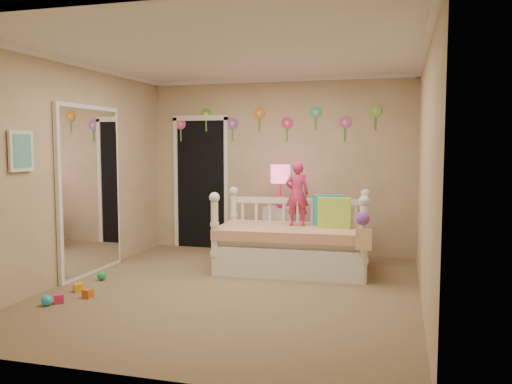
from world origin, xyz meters
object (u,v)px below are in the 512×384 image
(daybed, at_px, (293,231))
(nightstand, at_px, (280,233))
(table_lamp, at_px, (280,179))
(child, at_px, (297,194))

(daybed, relative_size, nightstand, 2.62)
(daybed, distance_m, table_lamp, 1.00)
(child, bearing_deg, table_lamp, -72.70)
(child, distance_m, nightstand, 0.97)
(nightstand, bearing_deg, table_lamp, 0.00)
(daybed, relative_size, table_lamp, 3.15)
(child, bearing_deg, daybed, 50.36)
(daybed, bearing_deg, nightstand, 111.46)
(daybed, distance_m, child, 0.48)
(nightstand, height_order, table_lamp, table_lamp)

